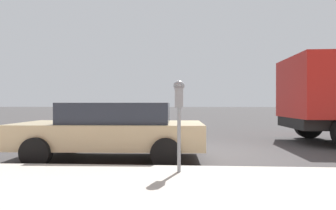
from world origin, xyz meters
The scene contains 3 objects.
ground_plane centered at (0.00, 0.00, 0.00)m, with size 220.00×220.00×0.00m, color #3D3A3A.
parking_meter centered at (-2.67, 0.68, 1.38)m, with size 0.21×0.19×1.57m.
car_tan centered at (-0.88, 2.31, 0.74)m, with size 2.09×4.46×1.37m.
Camera 1 is at (-7.16, 0.63, 1.34)m, focal length 28.00 mm.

